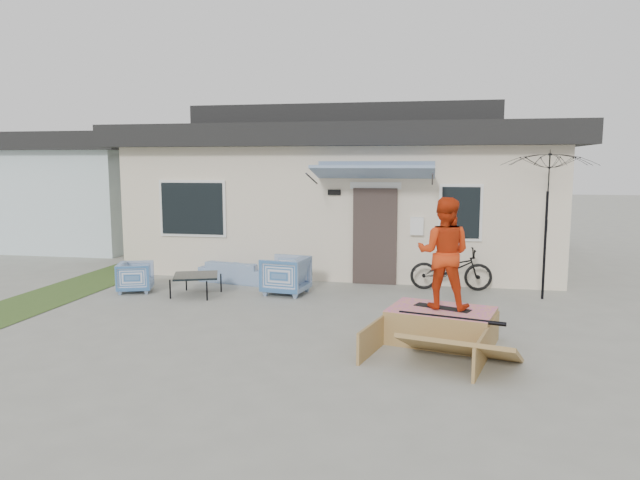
% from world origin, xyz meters
% --- Properties ---
extents(ground, '(90.00, 90.00, 0.00)m').
position_xyz_m(ground, '(0.00, 0.00, 0.00)').
color(ground, gray).
rests_on(ground, ground).
extents(grass_strip, '(1.40, 8.00, 0.01)m').
position_xyz_m(grass_strip, '(-5.20, 2.00, 0.00)').
color(grass_strip, '#355121').
rests_on(grass_strip, ground).
extents(house, '(10.80, 8.49, 4.10)m').
position_xyz_m(house, '(0.00, 7.99, 1.94)').
color(house, beige).
rests_on(house, ground).
extents(neighbor_house, '(8.60, 7.60, 3.50)m').
position_xyz_m(neighbor_house, '(-10.50, 10.00, 1.78)').
color(neighbor_house, silver).
rests_on(neighbor_house, ground).
extents(loveseat, '(1.68, 0.79, 0.63)m').
position_xyz_m(loveseat, '(-2.05, 4.09, 0.32)').
color(loveseat, '#275995').
rests_on(loveseat, ground).
extents(armchair_left, '(0.81, 0.83, 0.68)m').
position_xyz_m(armchair_left, '(-3.75, 2.74, 0.34)').
color(armchair_left, '#275995').
rests_on(armchair_left, ground).
extents(armchair_right, '(0.89, 0.93, 0.85)m').
position_xyz_m(armchair_right, '(-0.67, 3.13, 0.42)').
color(armchair_right, '#275995').
rests_on(armchair_right, ground).
extents(coffee_table, '(1.10, 1.10, 0.42)m').
position_xyz_m(coffee_table, '(-2.40, 2.67, 0.21)').
color(coffee_table, black).
rests_on(coffee_table, ground).
extents(bicycle, '(1.72, 0.69, 1.08)m').
position_xyz_m(bicycle, '(2.63, 4.17, 0.54)').
color(bicycle, black).
rests_on(bicycle, ground).
extents(patio_umbrella, '(2.20, 2.12, 2.20)m').
position_xyz_m(patio_umbrella, '(4.37, 3.66, 1.75)').
color(patio_umbrella, black).
rests_on(patio_umbrella, ground).
extents(skate_ramp, '(1.92, 2.28, 0.49)m').
position_xyz_m(skate_ramp, '(2.38, 0.47, 0.25)').
color(skate_ramp, olive).
rests_on(skate_ramp, ground).
extents(skateboard, '(0.84, 0.52, 0.05)m').
position_xyz_m(skateboard, '(2.39, 0.52, 0.52)').
color(skateboard, black).
rests_on(skateboard, skate_ramp).
extents(skater, '(0.89, 0.74, 1.63)m').
position_xyz_m(skater, '(2.39, 0.52, 1.36)').
color(skater, red).
rests_on(skater, skateboard).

